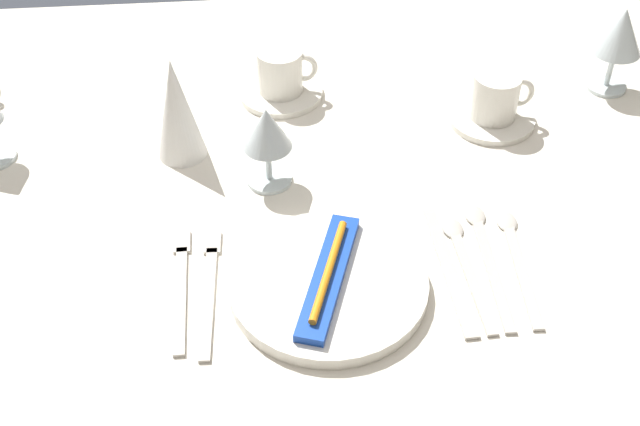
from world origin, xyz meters
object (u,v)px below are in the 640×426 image
Objects in this scene: toothbrush_package at (329,275)px; napkin_folded at (177,109)px; dinner_plate at (328,284)px; fork_outer at (210,286)px; spoon_dessert at (485,250)px; wine_glass_right at (267,131)px; spoon_soup at (464,258)px; dinner_knife at (450,273)px; spoon_tea at (516,252)px; fork_inner at (181,283)px; coffee_cup_far at (496,96)px; coffee_cup_right at (281,71)px; wine_glass_centre at (620,34)px.

toothbrush_package is 1.30× the size of napkin_folded.
fork_outer is at bearing 173.62° from dinner_plate.
wine_glass_right is (-0.28, 0.17, 0.08)m from spoon_dessert.
toothbrush_package reaches higher than spoon_soup.
fork_outer is 0.24m from wine_glass_right.
fork_outer is 0.95× the size of dinner_knife.
dinner_knife is (0.31, -0.00, 0.00)m from fork_outer.
toothbrush_package is 0.16m from dinner_knife.
napkin_folded is at bearing 150.38° from spoon_tea.
fork_inner is at bearing -176.37° from spoon_dessert.
fork_outer is 0.40m from spoon_tea.
spoon_soup is 1.65× the size of wine_glass_right.
coffee_cup_far is (0.29, 0.33, 0.02)m from toothbrush_package.
dinner_plate reaches higher than dinner_knife.
dinner_knife is (0.34, -0.01, -0.00)m from fork_inner.
spoon_soup and spoon_dessert have the same top height.
coffee_cup_right is 0.21m from napkin_folded.
spoon_soup is at bearing 1.82° from fork_inner.
wine_glass_right reaches higher than coffee_cup_far.
spoon_dessert is 0.34m from wine_glass_right.
coffee_cup_right reaches higher than spoon_tea.
wine_glass_right is at bearing 106.36° from toothbrush_package.
dinner_knife is at bearing 4.58° from dinner_plate.
napkin_folded reaches higher than spoon_soup.
wine_glass_centre is at bearing 51.07° from spoon_dessert.
coffee_cup_right reaches higher than spoon_dessert.
wine_glass_centre reaches higher than spoon_dessert.
fork_outer is 0.29m from napkin_folded.
wine_glass_centre reaches higher than wine_glass_right.
spoon_tea is at bearing -29.64° from wine_glass_right.
toothbrush_package is at bearing -175.42° from dinner_knife.
napkin_folded is (-0.13, 0.07, -0.00)m from wine_glass_right.
fork_inner is 1.67× the size of wine_glass_right.
fork_outer is 0.04m from fork_inner.
dinner_plate is at bearing -7.50° from fork_inner.
napkin_folded reaches higher than wine_glass_right.
wine_glass_right reaches higher than dinner_plate.
spoon_soup reaches higher than fork_outer.
dinner_plate is 0.19m from fork_inner.
dinner_knife is 1.81× the size of wine_glass_right.
dinner_plate is 0.44m from coffee_cup_far.
spoon_dessert reaches higher than fork_inner.
toothbrush_package is at bearing -168.75° from spoon_soup.
fork_outer is 0.76m from wine_glass_centre.
wine_glass_right reaches higher than dinner_knife.
dinner_plate is at bearing -85.39° from coffee_cup_right.
coffee_cup_far is 0.49m from napkin_folded.
toothbrush_package is 0.93× the size of dinner_knife.
fork_inner is 2.15× the size of coffee_cup_right.
coffee_cup_right is (-0.21, 0.40, 0.04)m from spoon_soup.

